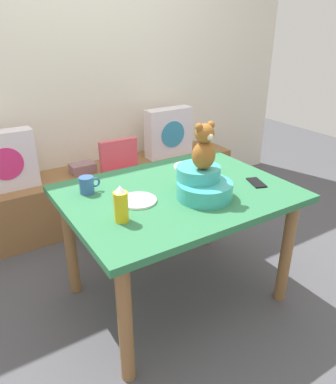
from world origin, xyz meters
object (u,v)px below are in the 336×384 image
at_px(pillow_floral_right, 169,133).
at_px(dinner_plate_near, 138,200).
at_px(coffee_mug, 87,185).
at_px(dining_table, 177,207).
at_px(highchair, 126,178).
at_px(ketchup_bottle, 121,205).
at_px(teddy_bear, 204,147).
at_px(book_stack, 83,168).
at_px(infant_seat_teal, 202,184).
at_px(pillow_floral_left, 4,161).
at_px(dinner_plate_far, 189,167).
at_px(cell_phone, 256,183).

height_order(pillow_floral_right, dinner_plate_near, pillow_floral_right).
xyz_separation_m(pillow_floral_right, coffee_mug, (-1.14, -0.96, 0.11)).
bearing_deg(coffee_mug, dinner_plate_near, -53.15).
relative_size(dining_table, dinner_plate_near, 6.27).
height_order(highchair, ketchup_bottle, ketchup_bottle).
height_order(pillow_floral_right, highchair, pillow_floral_right).
bearing_deg(teddy_bear, book_stack, 98.51).
distance_m(book_stack, teddy_bear, 1.47).
relative_size(book_stack, infant_seat_teal, 0.61).
relative_size(highchair, dinner_plate_near, 3.95).
bearing_deg(dining_table, teddy_bear, -62.19).
xyz_separation_m(highchair, teddy_bear, (0.01, -0.92, 0.50)).
bearing_deg(infant_seat_teal, ketchup_bottle, -178.54).
height_order(pillow_floral_left, teddy_bear, teddy_bear).
height_order(pillow_floral_left, ketchup_bottle, ketchup_bottle).
distance_m(highchair, coffee_mug, 0.78).
distance_m(pillow_floral_right, book_stack, 0.86).
height_order(dinner_plate_far, cell_phone, dinner_plate_far).
xyz_separation_m(dinner_plate_far, cell_phone, (0.19, -0.42, -0.00)).
height_order(ketchup_bottle, cell_phone, ketchup_bottle).
bearing_deg(dinner_plate_near, dining_table, 1.26).
height_order(pillow_floral_left, dinner_plate_far, pillow_floral_left).
bearing_deg(book_stack, dinner_plate_far, -67.93).
bearing_deg(dinner_plate_far, infant_seat_teal, -116.02).
bearing_deg(pillow_floral_right, teddy_bear, -115.32).
relative_size(highchair, dinner_plate_far, 3.95).
distance_m(highchair, teddy_bear, 1.05).
xyz_separation_m(pillow_floral_left, ketchup_bottle, (0.30, -1.35, 0.15)).
bearing_deg(dining_table, infant_seat_teal, -62.10).
distance_m(ketchup_bottle, dinner_plate_far, 0.79).
xyz_separation_m(pillow_floral_left, pillow_floral_right, (1.42, 0.00, 0.00)).
height_order(book_stack, coffee_mug, coffee_mug).
distance_m(pillow_floral_right, dinner_plate_far, 1.05).
bearing_deg(book_stack, cell_phone, -67.29).
relative_size(pillow_floral_left, highchair, 0.56).
height_order(infant_seat_teal, dinner_plate_near, infant_seat_teal).
bearing_deg(pillow_floral_right, dinner_plate_near, -128.45).
bearing_deg(highchair, ketchup_bottle, -116.86).
bearing_deg(pillow_floral_left, dinner_plate_far, -44.14).
bearing_deg(dining_table, dinner_plate_far, 44.27).
distance_m(pillow_floral_right, infant_seat_teal, 1.48).
xyz_separation_m(pillow_floral_right, teddy_bear, (-0.63, -1.34, 0.34)).
relative_size(book_stack, dining_table, 0.16).
relative_size(dining_table, dinner_plate_far, 6.27).
relative_size(pillow_floral_left, book_stack, 2.20).
height_order(pillow_floral_left, highchair, pillow_floral_left).
bearing_deg(highchair, dining_table, -94.10).
height_order(pillow_floral_right, dining_table, pillow_floral_right).
distance_m(teddy_bear, dinner_plate_far, 0.51).
bearing_deg(highchair, teddy_bear, -89.08).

